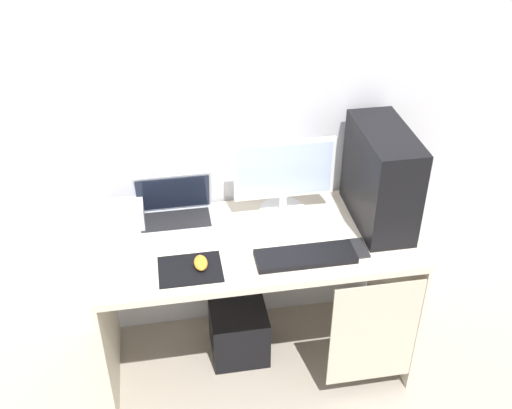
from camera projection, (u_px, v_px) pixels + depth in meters
name	position (u px, v px, depth m)	size (l,w,h in m)	color
ground_plane	(256.00, 358.00, 3.14)	(8.00, 8.00, 0.00)	#9E9384
wall_back	(243.00, 90.00, 2.69)	(4.00, 0.05, 2.60)	silver
desk	(260.00, 268.00, 2.79)	(1.39, 0.63, 0.76)	beige
pc_tower	(381.00, 177.00, 2.71)	(0.21, 0.47, 0.45)	black
monitor	(284.00, 178.00, 2.77)	(0.45, 0.21, 0.38)	white
laptop	(175.00, 213.00, 2.80)	(0.35, 0.23, 0.22)	#B7BCC6
projector	(121.00, 216.00, 2.75)	(0.20, 0.14, 0.11)	#B7BCC6
keyboard	(305.00, 256.00, 2.59)	(0.42, 0.14, 0.02)	black
mousepad	(190.00, 269.00, 2.54)	(0.26, 0.20, 0.01)	black
mouse_left	(201.00, 263.00, 2.54)	(0.06, 0.10, 0.03)	orange
cell_phone	(358.00, 248.00, 2.65)	(0.07, 0.13, 0.01)	#232326
subwoofer	(239.00, 331.00, 3.10)	(0.28, 0.28, 0.28)	black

